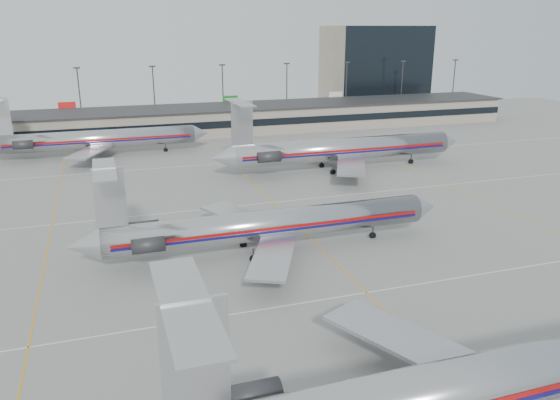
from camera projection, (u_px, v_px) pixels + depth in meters
name	position (u px, v px, depth m)	size (l,w,h in m)	color
ground	(424.00, 348.00, 43.52)	(260.00, 260.00, 0.00)	gray
apron_markings	(366.00, 293.00, 52.57)	(160.00, 0.15, 0.02)	silver
terminal	(200.00, 120.00, 131.24)	(162.00, 17.00, 6.25)	gray
light_mast_row	(189.00, 91.00, 142.30)	(163.60, 0.40, 15.28)	#38383D
distant_building	(374.00, 67.00, 174.20)	(30.00, 20.00, 25.00)	tan
jet_foreground	(483.00, 382.00, 33.55)	(46.91, 27.62, 12.28)	#B9B8BD
jet_second_row	(264.00, 225.00, 61.15)	(43.10, 25.38, 11.28)	#B9B8BD
jet_third_row	(339.00, 149.00, 96.95)	(47.80, 29.40, 13.07)	#B9B8BD
jet_back_row	(95.00, 139.00, 107.35)	(43.59, 26.81, 11.92)	#B9B8BD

